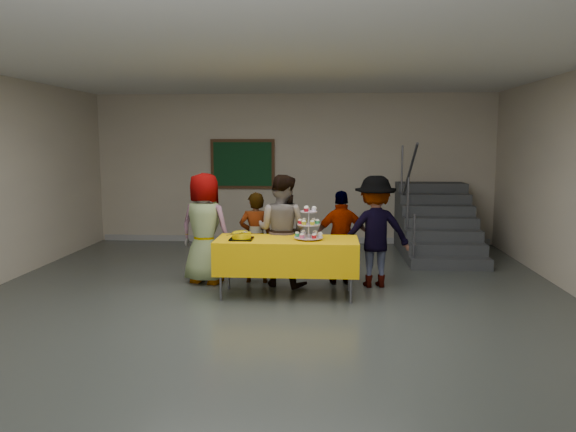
# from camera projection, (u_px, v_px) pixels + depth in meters

# --- Properties ---
(room_shell) EXTENTS (10.00, 10.04, 3.02)m
(room_shell) POSITION_uv_depth(u_px,v_px,m) (265.00, 134.00, 6.30)
(room_shell) COLOR #4C514C
(room_shell) RESTS_ON ground
(bake_table) EXTENTS (1.88, 0.78, 0.77)m
(bake_table) POSITION_uv_depth(u_px,v_px,m) (287.00, 255.00, 7.45)
(bake_table) COLOR #595960
(bake_table) RESTS_ON ground
(cupcake_stand) EXTENTS (0.38, 0.38, 0.44)m
(cupcake_stand) POSITION_uv_depth(u_px,v_px,m) (309.00, 227.00, 7.36)
(cupcake_stand) COLOR silver
(cupcake_stand) RESTS_ON bake_table
(bear_cake) EXTENTS (0.32, 0.36, 0.12)m
(bear_cake) POSITION_uv_depth(u_px,v_px,m) (242.00, 235.00, 7.37)
(bear_cake) COLOR black
(bear_cake) RESTS_ON bake_table
(schoolchild_a) EXTENTS (0.90, 0.72, 1.61)m
(schoolchild_a) POSITION_uv_depth(u_px,v_px,m) (205.00, 228.00, 8.11)
(schoolchild_a) COLOR slate
(schoolchild_a) RESTS_ON ground
(schoolchild_b) EXTENTS (0.50, 0.34, 1.33)m
(schoolchild_b) POSITION_uv_depth(u_px,v_px,m) (256.00, 237.00, 8.17)
(schoolchild_b) COLOR slate
(schoolchild_b) RESTS_ON ground
(schoolchild_c) EXTENTS (0.94, 0.84, 1.59)m
(schoolchild_c) POSITION_uv_depth(u_px,v_px,m) (282.00, 230.00, 7.97)
(schoolchild_c) COLOR slate
(schoolchild_c) RESTS_ON ground
(schoolchild_d) EXTENTS (0.83, 0.42, 1.36)m
(schoolchild_d) POSITION_uv_depth(u_px,v_px,m) (342.00, 238.00, 8.06)
(schoolchild_d) COLOR slate
(schoolchild_d) RESTS_ON ground
(schoolchild_e) EXTENTS (1.09, 0.73, 1.58)m
(schoolchild_e) POSITION_uv_depth(u_px,v_px,m) (375.00, 231.00, 7.92)
(schoolchild_e) COLOR slate
(schoolchild_e) RESTS_ON ground
(staircase) EXTENTS (1.30, 2.40, 2.04)m
(staircase) POSITION_uv_depth(u_px,v_px,m) (435.00, 226.00, 10.39)
(staircase) COLOR #424447
(staircase) RESTS_ON ground
(noticeboard) EXTENTS (1.30, 0.05, 1.00)m
(noticeboard) POSITION_uv_depth(u_px,v_px,m) (243.00, 164.00, 11.34)
(noticeboard) COLOR #472B16
(noticeboard) RESTS_ON ground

